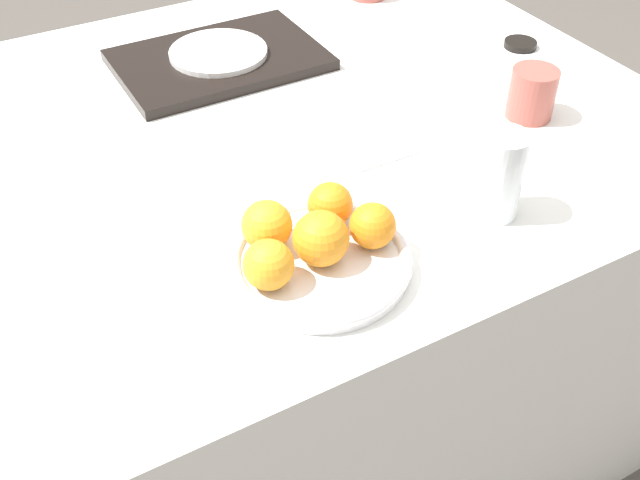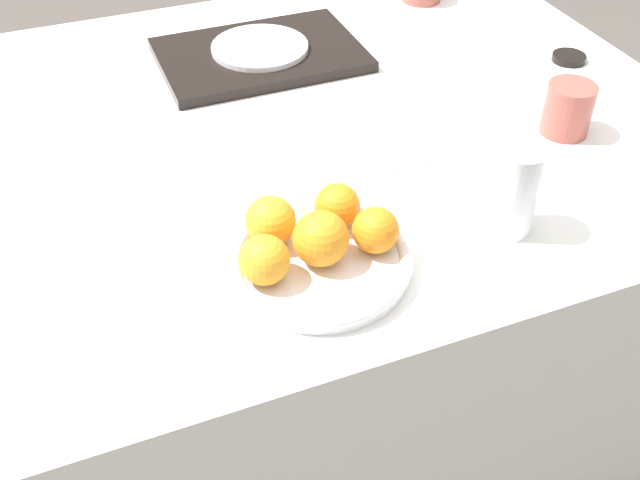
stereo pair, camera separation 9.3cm
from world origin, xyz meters
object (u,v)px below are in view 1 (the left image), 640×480
orange_4 (268,265)px  water_glass (500,175)px  orange_3 (373,226)px  side_plate (218,52)px  cup_0 (532,94)px  fruit_platter (320,262)px  orange_2 (267,225)px  orange_1 (330,205)px  serving_tray (219,60)px  orange_0 (321,238)px  soy_dish (520,44)px  napkin (362,139)px

orange_4 → water_glass: size_ratio=0.50×
orange_3 → side_plate: orange_3 is taller
cup_0 → side_plate: bearing=132.2°
fruit_platter → orange_2: 0.08m
orange_1 → orange_2: 0.09m
side_plate → cup_0: 0.56m
orange_1 → serving_tray: orange_1 is taller
orange_1 → serving_tray: bearing=83.3°
serving_tray → orange_4: bearing=-107.5°
orange_0 → water_glass: size_ratio=0.56×
orange_4 → serving_tray: orange_4 is taller
orange_1 → side_plate: bearing=83.3°
orange_1 → water_glass: (0.22, -0.07, 0.02)m
orange_2 → serving_tray: 0.54m
fruit_platter → orange_1: orange_1 is taller
orange_1 → soy_dish: 0.67m
orange_3 → water_glass: size_ratio=0.47×
side_plate → cup_0: (0.38, -0.42, 0.02)m
orange_3 → side_plate: bearing=86.6°
orange_0 → orange_1: size_ratio=1.17×
water_glass → orange_1: bearing=161.9°
orange_3 → serving_tray: bearing=86.6°
orange_4 → water_glass: 0.35m
orange_1 → fruit_platter: bearing=-129.6°
orange_2 → cup_0: bearing=11.0°
serving_tray → cup_0: 0.56m
orange_3 → serving_tray: 0.58m
fruit_platter → side_plate: (0.11, 0.58, 0.01)m
side_plate → napkin: (0.10, -0.35, -0.02)m
orange_4 → side_plate: 0.61m
orange_4 → side_plate: (0.18, 0.58, -0.02)m
orange_4 → soy_dish: size_ratio=1.01×
water_glass → orange_2: bearing=167.1°
fruit_platter → orange_1: size_ratio=3.87×
serving_tray → orange_2: bearing=-106.5°
orange_3 → water_glass: (0.20, -0.01, 0.02)m
side_plate → orange_2: bearing=-106.5°
water_glass → napkin: 0.26m
orange_2 → soy_dish: size_ratio=1.06×
orange_0 → orange_2: orange_0 is taller
orange_1 → side_plate: size_ratio=0.34×
orange_2 → orange_4: (-0.03, -0.07, -0.00)m
napkin → orange_3: bearing=-119.2°
orange_1 → soy_dish: orange_1 is taller
orange_0 → soy_dish: size_ratio=1.15×
orange_2 → fruit_platter: bearing=-51.1°
water_glass → serving_tray: size_ratio=0.35×
orange_1 → orange_3: size_ratio=1.01×
orange_4 → napkin: bearing=40.4°
orange_2 → orange_3: orange_2 is taller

